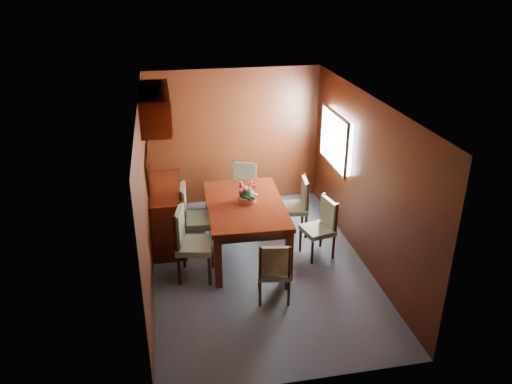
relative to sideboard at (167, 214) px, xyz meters
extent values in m
plane|color=#3A4450|center=(1.25, -1.00, -0.45)|extent=(4.50, 4.50, 0.00)
cube|color=black|center=(-0.25, -1.00, 0.75)|extent=(0.02, 4.50, 2.40)
cube|color=black|center=(2.75, -1.00, 0.75)|extent=(0.02, 4.50, 2.40)
cube|color=black|center=(1.25, 1.25, 0.75)|extent=(3.00, 0.02, 2.40)
cube|color=black|center=(1.25, -3.25, 0.75)|extent=(3.00, 0.02, 2.40)
cube|color=black|center=(1.25, -1.00, 1.95)|extent=(3.00, 4.50, 0.02)
cube|color=white|center=(2.73, 0.10, 1.00)|extent=(0.14, 1.10, 0.80)
cube|color=#B2B2B7|center=(2.66, 0.10, 1.00)|extent=(0.04, 1.20, 0.90)
cube|color=black|center=(-0.22, 0.00, 0.83)|extent=(0.03, 1.36, 0.41)
cube|color=silver|center=(-0.20, 0.00, 0.83)|extent=(0.01, 1.30, 0.35)
cube|color=black|center=(-0.05, 0.00, 1.68)|extent=(0.40, 1.40, 0.50)
cube|color=black|center=(0.00, 0.00, 0.00)|extent=(0.48, 1.40, 0.90)
cube|color=black|center=(0.61, -1.41, -0.07)|extent=(0.10, 0.10, 0.76)
cube|color=black|center=(1.57, -1.44, -0.07)|extent=(0.10, 0.10, 0.76)
cube|color=black|center=(0.66, 0.21, -0.07)|extent=(0.10, 0.10, 0.76)
cube|color=black|center=(1.62, 0.18, -0.07)|extent=(0.10, 0.10, 0.76)
cube|color=black|center=(1.12, -0.62, 0.25)|extent=(1.02, 1.66, 0.11)
cube|color=black|center=(1.12, -0.62, 0.34)|extent=(1.15, 1.79, 0.07)
cylinder|color=black|center=(0.19, -0.85, -0.24)|extent=(0.05, 0.05, 0.42)
cylinder|color=black|center=(0.10, -1.27, -0.24)|extent=(0.05, 0.05, 0.42)
cylinder|color=black|center=(0.59, -0.94, -0.24)|extent=(0.05, 0.05, 0.42)
cylinder|color=black|center=(0.50, -1.36, -0.24)|extent=(0.05, 0.05, 0.42)
cube|color=slate|center=(0.34, -1.10, 0.03)|extent=(0.56, 0.58, 0.09)
cylinder|color=black|center=(0.18, -0.85, 0.31)|extent=(0.05, 0.05, 0.56)
cylinder|color=black|center=(0.09, -1.27, 0.31)|extent=(0.05, 0.05, 0.56)
cube|color=slate|center=(0.16, -1.06, 0.33)|extent=(0.16, 0.45, 0.47)
cylinder|color=black|center=(0.25, -0.15, -0.24)|extent=(0.05, 0.05, 0.43)
cylinder|color=black|center=(0.22, -0.59, -0.24)|extent=(0.05, 0.05, 0.43)
cylinder|color=black|center=(0.67, -0.19, -0.24)|extent=(0.05, 0.05, 0.43)
cylinder|color=black|center=(0.63, -0.63, -0.24)|extent=(0.05, 0.05, 0.43)
cube|color=slate|center=(0.44, -0.39, 0.05)|extent=(0.52, 0.54, 0.09)
cylinder|color=black|center=(0.24, -0.15, 0.33)|extent=(0.05, 0.05, 0.57)
cylinder|color=black|center=(0.20, -0.59, 0.33)|extent=(0.05, 0.05, 0.57)
cube|color=slate|center=(0.24, -0.38, 0.35)|extent=(0.10, 0.47, 0.48)
cylinder|color=black|center=(2.35, -1.03, -0.27)|extent=(0.04, 0.04, 0.36)
cylinder|color=black|center=(2.27, -0.67, -0.27)|extent=(0.04, 0.04, 0.36)
cylinder|color=black|center=(2.01, -1.11, -0.27)|extent=(0.04, 0.04, 0.36)
cylinder|color=black|center=(1.93, -0.74, -0.27)|extent=(0.04, 0.04, 0.36)
cube|color=slate|center=(2.14, -0.89, -0.03)|extent=(0.49, 0.50, 0.07)
cylinder|color=black|center=(2.36, -1.03, 0.21)|extent=(0.04, 0.04, 0.48)
cylinder|color=black|center=(2.28, -0.67, 0.21)|extent=(0.04, 0.04, 0.48)
cube|color=slate|center=(2.30, -0.85, 0.23)|extent=(0.14, 0.39, 0.41)
cylinder|color=black|center=(2.13, -0.36, -0.26)|extent=(0.04, 0.04, 0.38)
cylinder|color=black|center=(2.17, 0.02, -0.26)|extent=(0.04, 0.04, 0.38)
cylinder|color=black|center=(1.76, -0.32, -0.26)|extent=(0.04, 0.04, 0.38)
cylinder|color=black|center=(1.81, 0.06, -0.26)|extent=(0.04, 0.04, 0.38)
cube|color=slate|center=(1.97, -0.15, -0.01)|extent=(0.48, 0.49, 0.08)
cylinder|color=black|center=(2.14, -0.37, 0.24)|extent=(0.04, 0.04, 0.50)
cylinder|color=black|center=(2.18, 0.02, 0.24)|extent=(0.04, 0.04, 0.50)
cube|color=slate|center=(2.14, -0.17, 0.26)|extent=(0.11, 0.41, 0.43)
cylinder|color=black|center=(1.08, -1.93, -0.27)|extent=(0.04, 0.04, 0.35)
cylinder|color=black|center=(1.43, -1.99, -0.27)|extent=(0.04, 0.04, 0.35)
cylinder|color=black|center=(1.13, -1.60, -0.27)|extent=(0.04, 0.04, 0.35)
cylinder|color=black|center=(1.49, -1.66, -0.27)|extent=(0.04, 0.04, 0.35)
cube|color=slate|center=(1.28, -1.79, -0.04)|extent=(0.47, 0.46, 0.07)
cylinder|color=black|center=(1.08, -1.94, 0.19)|extent=(0.04, 0.04, 0.47)
cylinder|color=black|center=(1.43, -2.00, 0.19)|extent=(0.04, 0.04, 0.47)
cube|color=slate|center=(1.26, -1.95, 0.21)|extent=(0.38, 0.12, 0.40)
cylinder|color=black|center=(1.53, 0.70, -0.26)|extent=(0.04, 0.04, 0.37)
cylinder|color=black|center=(1.17, 0.83, -0.26)|extent=(0.04, 0.04, 0.37)
cylinder|color=black|center=(1.40, 0.36, -0.26)|extent=(0.04, 0.04, 0.37)
cylinder|color=black|center=(1.04, 0.49, -0.26)|extent=(0.04, 0.04, 0.37)
cube|color=slate|center=(1.29, 0.60, -0.02)|extent=(0.56, 0.54, 0.08)
cylinder|color=black|center=(1.53, 0.71, 0.23)|extent=(0.04, 0.04, 0.50)
cylinder|color=black|center=(1.17, 0.84, 0.23)|extent=(0.04, 0.04, 0.50)
cube|color=slate|center=(1.34, 0.76, 0.25)|extent=(0.40, 0.19, 0.42)
cylinder|color=#A84733|center=(1.15, -0.58, 0.42)|extent=(0.28, 0.28, 0.09)
sphere|color=#194C1A|center=(1.15, -0.58, 0.48)|extent=(0.22, 0.22, 0.22)
camera|label=1|loc=(0.05, -7.00, 3.51)|focal=35.00mm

